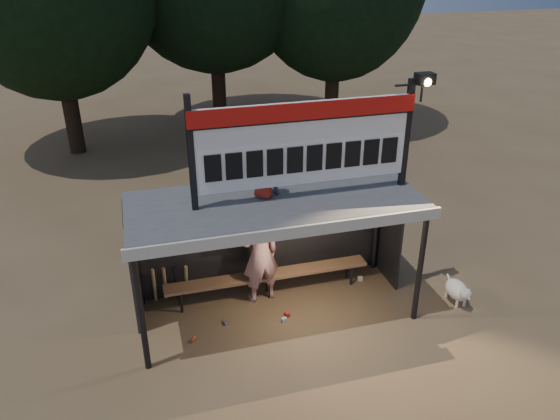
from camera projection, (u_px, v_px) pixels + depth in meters
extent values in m
plane|color=brown|center=(276.00, 310.00, 10.27)|extent=(80.00, 80.00, 0.00)
imported|color=silver|center=(260.00, 254.00, 10.17)|extent=(0.80, 0.60, 2.00)
imported|color=slate|center=(265.00, 165.00, 9.11)|extent=(0.70, 0.67, 1.13)
imported|color=maroon|center=(264.00, 173.00, 9.13)|extent=(0.51, 0.51, 0.89)
cube|color=#434346|center=(275.00, 203.00, 9.26)|extent=(5.00, 2.00, 0.12)
cube|color=beige|center=(292.00, 233.00, 8.40)|extent=(5.10, 0.06, 0.20)
cylinder|color=black|center=(141.00, 313.00, 8.43)|extent=(0.10, 0.10, 2.20)
cylinder|color=black|center=(420.00, 267.00, 9.59)|extent=(0.10, 0.10, 2.20)
cylinder|color=black|center=(136.00, 254.00, 9.98)|extent=(0.10, 0.10, 2.20)
cylinder|color=black|center=(377.00, 222.00, 11.14)|extent=(0.10, 0.10, 2.20)
cube|color=black|center=(262.00, 235.00, 10.64)|extent=(5.00, 0.04, 2.20)
cube|color=black|center=(131.00, 267.00, 9.61)|extent=(0.04, 1.00, 2.20)
cube|color=black|center=(390.00, 230.00, 10.82)|extent=(0.04, 1.00, 2.20)
cylinder|color=black|center=(261.00, 186.00, 10.17)|extent=(5.00, 0.06, 0.06)
cube|color=black|center=(191.00, 154.00, 8.49)|extent=(0.10, 0.10, 1.90)
cube|color=black|center=(406.00, 134.00, 9.38)|extent=(0.10, 0.10, 1.90)
cube|color=white|center=(304.00, 144.00, 8.93)|extent=(3.80, 0.08, 1.40)
cube|color=#B9120D|center=(306.00, 111.00, 8.64)|extent=(3.80, 0.04, 0.28)
cube|color=black|center=(306.00, 120.00, 8.70)|extent=(3.80, 0.02, 0.03)
cube|color=black|center=(213.00, 168.00, 8.63)|extent=(0.27, 0.03, 0.45)
cube|color=black|center=(234.00, 166.00, 8.72)|extent=(0.27, 0.03, 0.45)
cube|color=black|center=(255.00, 164.00, 8.80)|extent=(0.27, 0.03, 0.45)
cube|color=black|center=(275.00, 162.00, 8.88)|extent=(0.27, 0.03, 0.45)
cube|color=black|center=(295.00, 160.00, 8.96)|extent=(0.27, 0.03, 0.45)
cube|color=black|center=(315.00, 158.00, 9.04)|extent=(0.27, 0.03, 0.45)
cube|color=black|center=(334.00, 156.00, 9.13)|extent=(0.27, 0.03, 0.45)
cube|color=black|center=(353.00, 154.00, 9.21)|extent=(0.27, 0.03, 0.45)
cube|color=black|center=(371.00, 152.00, 9.29)|extent=(0.27, 0.03, 0.45)
cube|color=black|center=(389.00, 150.00, 9.37)|extent=(0.27, 0.03, 0.45)
cylinder|color=black|center=(409.00, 85.00, 8.99)|extent=(0.50, 0.04, 0.04)
cylinder|color=black|center=(422.00, 93.00, 9.12)|extent=(0.04, 0.04, 0.30)
cube|color=black|center=(425.00, 78.00, 8.96)|extent=(0.30, 0.22, 0.18)
sphere|color=#FFD88C|center=(427.00, 82.00, 8.90)|extent=(0.14, 0.14, 0.14)
cube|color=brown|center=(268.00, 275.00, 10.55)|extent=(4.00, 0.35, 0.06)
cylinder|color=black|center=(181.00, 302.00, 10.13)|extent=(0.05, 0.05, 0.45)
cylinder|color=black|center=(180.00, 295.00, 10.34)|extent=(0.05, 0.05, 0.45)
cylinder|color=black|center=(270.00, 288.00, 10.54)|extent=(0.05, 0.05, 0.45)
cylinder|color=black|center=(267.00, 281.00, 10.75)|extent=(0.05, 0.05, 0.45)
cylinder|color=black|center=(351.00, 275.00, 10.95)|extent=(0.05, 0.05, 0.45)
cylinder|color=black|center=(347.00, 269.00, 11.16)|extent=(0.05, 0.05, 0.45)
cylinder|color=black|center=(69.00, 95.00, 17.09)|extent=(0.50, 0.50, 3.74)
cylinder|color=black|center=(218.00, 69.00, 19.49)|extent=(0.50, 0.50, 4.18)
cylinder|color=#302215|center=(332.00, 78.00, 19.74)|extent=(0.50, 0.50, 3.52)
ellipsoid|color=white|center=(457.00, 290.00, 10.41)|extent=(0.36, 0.58, 0.36)
sphere|color=beige|center=(466.00, 294.00, 10.13)|extent=(0.22, 0.22, 0.22)
cone|color=silver|center=(469.00, 298.00, 10.05)|extent=(0.10, 0.10, 0.10)
cone|color=beige|center=(465.00, 291.00, 10.05)|extent=(0.06, 0.06, 0.07)
cone|color=beige|center=(470.00, 290.00, 10.08)|extent=(0.06, 0.06, 0.07)
cylinder|color=white|center=(457.00, 304.00, 10.32)|extent=(0.05, 0.05, 0.18)
cylinder|color=white|center=(464.00, 302.00, 10.35)|extent=(0.05, 0.05, 0.18)
cylinder|color=#F0E6CF|center=(447.00, 293.00, 10.63)|extent=(0.05, 0.05, 0.18)
cylinder|color=white|center=(454.00, 292.00, 10.66)|extent=(0.05, 0.05, 0.18)
cylinder|color=silver|center=(449.00, 278.00, 10.64)|extent=(0.04, 0.16, 0.14)
cylinder|color=#A8824E|center=(154.00, 285.00, 10.27)|extent=(0.06, 0.27, 0.84)
cylinder|color=#996D47|center=(165.00, 283.00, 10.32)|extent=(0.07, 0.30, 0.83)
cylinder|color=black|center=(176.00, 282.00, 10.37)|extent=(0.08, 0.33, 0.83)
cylinder|color=#A17B4B|center=(186.00, 280.00, 10.42)|extent=(0.07, 0.35, 0.82)
cube|color=#AC211D|center=(287.00, 315.00, 10.10)|extent=(0.10, 0.12, 0.08)
cylinder|color=#B2B2B7|center=(225.00, 322.00, 9.91)|extent=(0.08, 0.13, 0.07)
cube|color=beige|center=(360.00, 279.00, 11.17)|extent=(0.11, 0.08, 0.08)
cylinder|color=#A92E1D|center=(193.00, 339.00, 9.49)|extent=(0.13, 0.14, 0.07)
cube|color=#B8B9BE|center=(284.00, 320.00, 9.96)|extent=(0.11, 0.09, 0.08)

